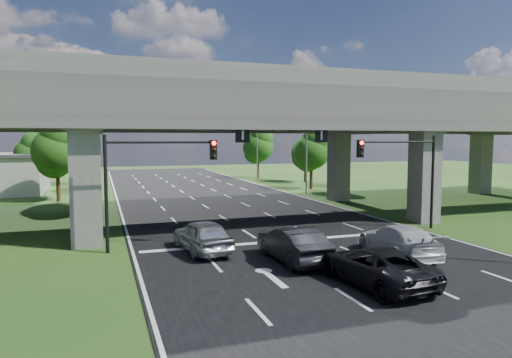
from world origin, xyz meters
TOP-DOWN VIEW (x-y plane):
  - ground at (0.00, 0.00)m, footprint 160.00×160.00m
  - road at (0.00, 10.00)m, footprint 18.00×120.00m
  - overpass at (0.00, 12.00)m, footprint 80.00×15.00m
  - signal_right at (7.82, 3.94)m, footprint 5.76×0.54m
  - signal_left at (-7.82, 3.94)m, footprint 5.76×0.54m
  - streetlight_far at (10.10, 24.00)m, footprint 3.38×0.25m
  - streetlight_beyond at (10.10, 40.00)m, footprint 3.38×0.25m
  - tree_left_near at (-13.95, 26.00)m, footprint 4.50×4.50m
  - tree_left_mid at (-16.95, 34.00)m, footprint 3.91×3.90m
  - tree_left_far at (-12.95, 42.00)m, footprint 4.80×4.80m
  - tree_right_near at (13.05, 28.00)m, footprint 4.20×4.20m
  - tree_right_mid at (16.05, 36.00)m, footprint 3.91×3.90m
  - tree_right_far at (12.05, 44.00)m, footprint 4.50×4.50m
  - car_silver at (-5.40, 2.59)m, footprint 2.55×5.08m
  - car_dark at (-1.80, -0.66)m, footprint 1.92×5.05m
  - car_white at (3.48, -1.46)m, footprint 2.81×5.61m
  - car_trailing at (-0.10, -4.83)m, footprint 2.95×5.58m

SIDE VIEW (x-z plane):
  - ground at x=0.00m, z-range 0.00..0.00m
  - road at x=0.00m, z-range 0.00..0.03m
  - car_trailing at x=-0.10m, z-range 0.03..1.53m
  - car_white at x=3.48m, z-range 0.03..1.59m
  - car_dark at x=-1.80m, z-range 0.03..1.67m
  - car_silver at x=-5.40m, z-range 0.03..1.69m
  - tree_left_mid at x=-16.95m, z-range 0.79..7.55m
  - tree_right_mid at x=16.05m, z-range 0.79..7.55m
  - signal_right at x=7.82m, z-range 1.19..7.19m
  - signal_left at x=-7.82m, z-range 1.19..7.19m
  - tree_right_near at x=13.05m, z-range 0.86..8.14m
  - tree_left_near at x=-13.95m, z-range 0.92..8.72m
  - tree_right_far at x=12.05m, z-range 0.92..8.72m
  - tree_left_far at x=-12.95m, z-range 0.98..9.30m
  - streetlight_far at x=10.10m, z-range 0.85..10.85m
  - streetlight_beyond at x=10.10m, z-range 0.85..10.85m
  - overpass at x=0.00m, z-range 2.92..12.92m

